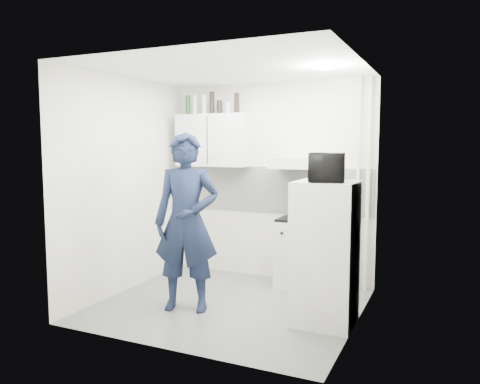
% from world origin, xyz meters
% --- Properties ---
extents(floor, '(2.80, 2.80, 0.00)m').
position_xyz_m(floor, '(0.00, 0.00, 0.00)').
color(floor, slate).
rests_on(floor, ground).
extents(ceiling, '(2.80, 2.80, 0.00)m').
position_xyz_m(ceiling, '(0.00, 0.00, 2.60)').
color(ceiling, white).
rests_on(ceiling, wall_back).
extents(wall_back, '(2.80, 0.00, 2.80)m').
position_xyz_m(wall_back, '(0.00, 1.25, 1.30)').
color(wall_back, white).
rests_on(wall_back, floor).
extents(wall_left, '(0.00, 2.60, 2.60)m').
position_xyz_m(wall_left, '(-1.40, 0.00, 1.30)').
color(wall_left, white).
rests_on(wall_left, floor).
extents(wall_right, '(0.00, 2.60, 2.60)m').
position_xyz_m(wall_right, '(1.40, 0.00, 1.30)').
color(wall_right, white).
rests_on(wall_right, floor).
extents(person, '(0.81, 0.64, 1.93)m').
position_xyz_m(person, '(-0.36, -0.29, 0.96)').
color(person, '#131B33').
rests_on(person, floor).
extents(stove, '(0.53, 0.53, 0.85)m').
position_xyz_m(stove, '(0.51, 1.00, 0.42)').
color(stove, silver).
rests_on(stove, floor).
extents(fridge, '(0.60, 0.60, 1.44)m').
position_xyz_m(fridge, '(1.10, -0.06, 0.72)').
color(fridge, white).
rests_on(fridge, floor).
extents(stove_top, '(0.51, 0.51, 0.03)m').
position_xyz_m(stove_top, '(0.51, 1.00, 0.86)').
color(stove_top, black).
rests_on(stove_top, stove).
extents(saucepan, '(0.19, 0.19, 0.11)m').
position_xyz_m(saucepan, '(0.52, 0.97, 0.93)').
color(saucepan, silver).
rests_on(saucepan, stove_top).
extents(microwave, '(0.57, 0.45, 0.28)m').
position_xyz_m(microwave, '(1.10, -0.06, 1.58)').
color(microwave, black).
rests_on(microwave, fridge).
extents(bottle_a, '(0.06, 0.06, 0.27)m').
position_xyz_m(bottle_a, '(-1.14, 1.07, 2.33)').
color(bottle_a, '#144C1E').
rests_on(bottle_a, upper_cabinet).
extents(bottle_b, '(0.07, 0.07, 0.26)m').
position_xyz_m(bottle_b, '(-1.04, 1.07, 2.33)').
color(bottle_b, '#B2B7BC').
rests_on(bottle_b, upper_cabinet).
extents(bottle_c, '(0.06, 0.06, 0.27)m').
position_xyz_m(bottle_c, '(-0.89, 1.07, 2.33)').
color(bottle_c, '#B2B7BC').
rests_on(bottle_c, upper_cabinet).
extents(bottle_d, '(0.07, 0.07, 0.30)m').
position_xyz_m(bottle_d, '(-0.77, 1.07, 2.35)').
color(bottle_d, black).
rests_on(bottle_d, upper_cabinet).
extents(canister_a, '(0.07, 0.07, 0.18)m').
position_xyz_m(canister_a, '(-0.65, 1.07, 2.29)').
color(canister_a, black).
rests_on(canister_a, upper_cabinet).
extents(canister_b, '(0.08, 0.08, 0.15)m').
position_xyz_m(canister_b, '(-0.52, 1.07, 2.28)').
color(canister_b, '#B2B7BC').
rests_on(canister_b, upper_cabinet).
extents(bottle_e, '(0.07, 0.07, 0.27)m').
position_xyz_m(bottle_e, '(-0.40, 1.07, 2.34)').
color(bottle_e, black).
rests_on(bottle_e, upper_cabinet).
extents(upper_cabinet, '(1.00, 0.35, 0.70)m').
position_xyz_m(upper_cabinet, '(-0.75, 1.07, 1.85)').
color(upper_cabinet, white).
rests_on(upper_cabinet, wall_back).
extents(range_hood, '(0.60, 0.50, 0.14)m').
position_xyz_m(range_hood, '(0.45, 1.00, 1.57)').
color(range_hood, silver).
rests_on(range_hood, wall_back).
extents(backsplash, '(2.74, 0.03, 0.60)m').
position_xyz_m(backsplash, '(0.00, 1.24, 1.20)').
color(backsplash, white).
rests_on(backsplash, wall_back).
extents(pipe_a, '(0.05, 0.05, 2.60)m').
position_xyz_m(pipe_a, '(1.30, 1.17, 1.30)').
color(pipe_a, silver).
rests_on(pipe_a, floor).
extents(pipe_b, '(0.04, 0.04, 2.60)m').
position_xyz_m(pipe_b, '(1.18, 1.17, 1.30)').
color(pipe_b, silver).
rests_on(pipe_b, floor).
extents(ceiling_spot_fixture, '(0.10, 0.10, 0.02)m').
position_xyz_m(ceiling_spot_fixture, '(1.00, 0.20, 2.57)').
color(ceiling_spot_fixture, white).
rests_on(ceiling_spot_fixture, ceiling).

